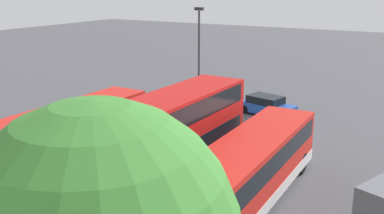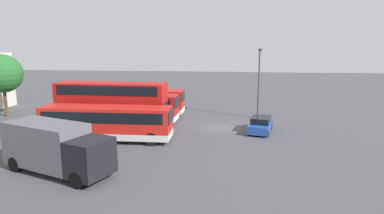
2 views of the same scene
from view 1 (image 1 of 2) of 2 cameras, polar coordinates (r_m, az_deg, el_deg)
name	(u,v)px [view 1 (image 1 of 2)]	position (r m, az deg, el deg)	size (l,w,h in m)	color
ground_plane	(233,126)	(31.36, 5.23, -2.35)	(140.00, 140.00, 0.00)	#47474C
bus_single_deck_near_end	(252,167)	(20.44, 7.56, -7.46)	(2.86, 11.16, 2.95)	red
bus_double_decker_second	(169,141)	(21.03, -2.86, -4.26)	(2.75, 10.65, 4.55)	#B71411
bus_single_deck_third	(123,142)	(23.61, -8.71, -4.33)	(2.89, 10.55, 2.95)	#A51919
bus_single_deck_fourth	(66,132)	(25.76, -15.64, -3.05)	(2.70, 11.39, 2.95)	red
car_hatchback_silver	(267,106)	(34.05, 9.41, 0.16)	(4.41, 2.67, 1.43)	#1E479E
lamp_post_tall	(199,48)	(35.90, 0.88, 7.39)	(0.70, 0.30, 7.70)	#38383D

